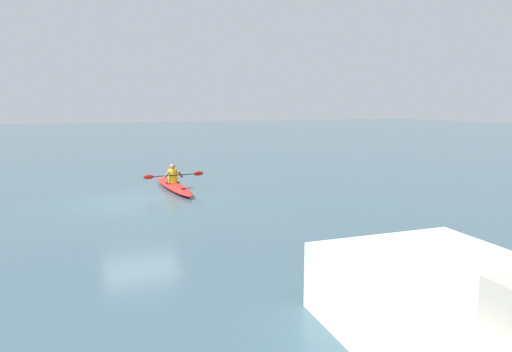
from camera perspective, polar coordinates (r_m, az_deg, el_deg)
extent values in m
plane|color=#334C56|center=(15.13, -15.34, -3.27)|extent=(160.00, 160.00, 0.00)
ellipsoid|color=red|center=(16.98, -10.91, -1.32)|extent=(0.90, 4.39, 0.26)
torus|color=black|center=(17.04, -11.01, -0.90)|extent=(0.59, 0.59, 0.04)
cylinder|color=black|center=(15.72, -9.64, -1.67)|extent=(0.18, 0.18, 0.02)
cylinder|color=yellow|center=(16.97, -11.01, 0.00)|extent=(0.34, 0.34, 0.51)
sphere|color=#936B4C|center=(16.92, -11.05, 1.22)|extent=(0.21, 0.21, 0.21)
cylinder|color=black|center=(16.77, -10.83, 0.10)|extent=(1.95, 0.16, 0.03)
ellipsoid|color=red|center=(17.06, -7.67, 0.33)|extent=(0.40, 0.07, 0.17)
ellipsoid|color=red|center=(16.54, -14.09, -0.14)|extent=(0.40, 0.07, 0.17)
cylinder|color=#936B4C|center=(16.96, -10.06, 0.24)|extent=(0.27, 0.23, 0.34)
cylinder|color=#936B4C|center=(16.82, -11.83, 0.11)|extent=(0.28, 0.21, 0.34)
cone|color=silver|center=(7.98, 14.40, -10.47)|extent=(1.06, 0.96, 1.01)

